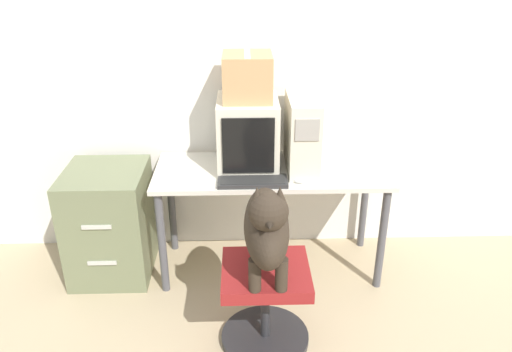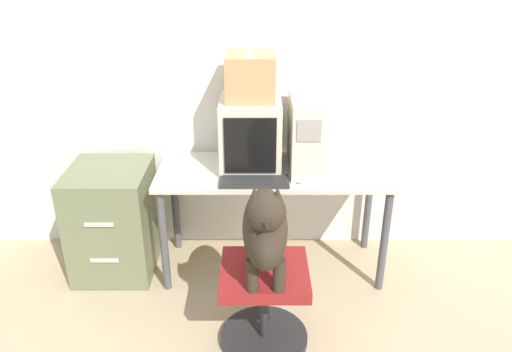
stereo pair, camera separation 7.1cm
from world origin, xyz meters
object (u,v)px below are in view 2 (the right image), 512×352
crt_monitor (250,133)px  cardboard_box (249,77)px  office_chair (263,301)px  dog (264,226)px  keyboard (253,181)px  filing_cabinet (112,220)px  pc_tower (304,133)px

crt_monitor → cardboard_box: bearing=90.0°
office_chair → cardboard_box: bearing=95.7°
office_chair → dog: bearing=-90.0°
crt_monitor → office_chair: size_ratio=0.90×
keyboard → filing_cabinet: keyboard is taller
pc_tower → office_chair: (-0.26, -0.74, -0.69)m
pc_tower → filing_cabinet: size_ratio=0.64×
keyboard → cardboard_box: bearing=94.9°
filing_cabinet → cardboard_box: size_ratio=2.40×
dog → filing_cabinet: size_ratio=0.81×
keyboard → pc_tower: bearing=36.3°
filing_cabinet → pc_tower: bearing=1.6°
filing_cabinet → cardboard_box: cardboard_box is taller
filing_cabinet → cardboard_box: (0.91, 0.07, 0.94)m
pc_tower → keyboard: bearing=-143.7°
crt_monitor → keyboard: (0.02, -0.27, -0.21)m
keyboard → cardboard_box: size_ratio=1.35×
office_chair → cardboard_box: (-0.08, 0.78, 1.03)m
office_chair → dog: size_ratio=0.82×
dog → cardboard_box: (-0.08, 0.83, 0.54)m
filing_cabinet → cardboard_box: 1.31m
pc_tower → filing_cabinet: pc_tower is taller
office_chair → dog: 0.50m
crt_monitor → office_chair: (0.08, -0.78, -0.68)m
keyboard → office_chair: keyboard is taller
dog → filing_cabinet: (-0.99, 0.75, -0.40)m
keyboard → cardboard_box: (-0.02, 0.27, 0.56)m
dog → crt_monitor: bearing=95.5°
filing_cabinet → office_chair: bearing=-35.6°
keyboard → filing_cabinet: (-0.93, 0.19, -0.38)m
keyboard → dog: bearing=-84.3°
crt_monitor → dog: 0.84m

